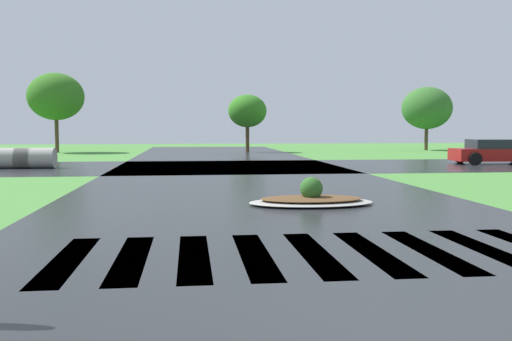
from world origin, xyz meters
The scene contains 7 objects.
asphalt_roadway centered at (0.00, 10.00, 0.00)m, with size 10.66×80.00×0.01m, color #232628.
asphalt_cross_road centered at (0.00, 22.48, 0.00)m, with size 90.00×9.59×0.01m, color #232628.
crosswalk_stripes centered at (0.00, 3.61, 0.00)m, with size 7.65×3.13×0.01m.
median_island centered at (1.10, 8.89, 0.14)m, with size 3.07×1.74×0.68m.
car_white_sedan centered at (13.77, 22.89, 0.60)m, with size 4.47×2.28×1.27m.
drainage_pipe_stack centered at (-9.46, 22.45, 0.47)m, with size 2.85×1.03×0.94m.
background_treeline centered at (-3.43, 39.51, 3.72)m, with size 49.14×5.70×5.90m.
Camera 1 is at (-1.85, -4.62, 1.90)m, focal length 39.74 mm.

